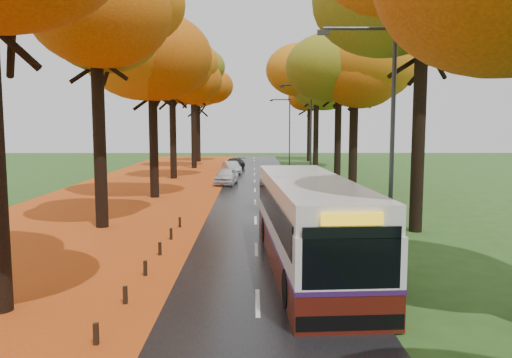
{
  "coord_description": "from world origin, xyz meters",
  "views": [
    {
      "loc": [
        -0.12,
        -7.49,
        5.01
      ],
      "look_at": [
        0.0,
        14.43,
        2.6
      ],
      "focal_mm": 35.0,
      "sensor_mm": 36.0,
      "label": 1
    }
  ],
  "objects_px": {
    "streetlamp_mid": "(308,128)",
    "bus": "(309,221)",
    "streetlamp_far": "(287,127)",
    "car_silver": "(231,167)",
    "car_white": "(226,176)",
    "car_dark": "(234,164)",
    "streetlamp_near": "(384,134)"
  },
  "relations": [
    {
      "from": "streetlamp_mid",
      "to": "streetlamp_far",
      "type": "distance_m",
      "value": 22.0
    },
    {
      "from": "streetlamp_near",
      "to": "streetlamp_mid",
      "type": "relative_size",
      "value": 1.0
    },
    {
      "from": "streetlamp_far",
      "to": "car_dark",
      "type": "height_order",
      "value": "streetlamp_far"
    },
    {
      "from": "streetlamp_far",
      "to": "car_white",
      "type": "xyz_separation_m",
      "value": [
        -6.3,
        -18.29,
        -3.99
      ]
    },
    {
      "from": "car_white",
      "to": "car_silver",
      "type": "height_order",
      "value": "car_white"
    },
    {
      "from": "streetlamp_near",
      "to": "car_white",
      "type": "height_order",
      "value": "streetlamp_near"
    },
    {
      "from": "streetlamp_mid",
      "to": "car_dark",
      "type": "distance_m",
      "value": 19.07
    },
    {
      "from": "bus",
      "to": "car_dark",
      "type": "height_order",
      "value": "bus"
    },
    {
      "from": "streetlamp_far",
      "to": "streetlamp_near",
      "type": "bearing_deg",
      "value": -90.0
    },
    {
      "from": "car_silver",
      "to": "car_dark",
      "type": "height_order",
      "value": "car_silver"
    },
    {
      "from": "streetlamp_far",
      "to": "car_dark",
      "type": "xyz_separation_m",
      "value": [
        -6.24,
        -4.45,
        -4.07
      ]
    },
    {
      "from": "bus",
      "to": "car_white",
      "type": "height_order",
      "value": "bus"
    },
    {
      "from": "streetlamp_mid",
      "to": "bus",
      "type": "distance_m",
      "value": 20.68
    },
    {
      "from": "bus",
      "to": "car_silver",
      "type": "height_order",
      "value": "bus"
    },
    {
      "from": "streetlamp_near",
      "to": "streetlamp_mid",
      "type": "height_order",
      "value": "same"
    },
    {
      "from": "bus",
      "to": "car_silver",
      "type": "bearing_deg",
      "value": 93.75
    },
    {
      "from": "streetlamp_far",
      "to": "car_dark",
      "type": "distance_m",
      "value": 8.67
    },
    {
      "from": "bus",
      "to": "streetlamp_far",
      "type": "bearing_deg",
      "value": 83.75
    },
    {
      "from": "streetlamp_mid",
      "to": "bus",
      "type": "xyz_separation_m",
      "value": [
        -2.12,
        -20.35,
        -3.06
      ]
    },
    {
      "from": "streetlamp_mid",
      "to": "car_white",
      "type": "relative_size",
      "value": 2.0
    },
    {
      "from": "streetlamp_far",
      "to": "car_dark",
      "type": "relative_size",
      "value": 1.93
    },
    {
      "from": "streetlamp_near",
      "to": "car_dark",
      "type": "bearing_deg",
      "value": 98.96
    },
    {
      "from": "streetlamp_near",
      "to": "streetlamp_far",
      "type": "relative_size",
      "value": 1.0
    },
    {
      "from": "car_white",
      "to": "bus",
      "type": "bearing_deg",
      "value": -72.54
    },
    {
      "from": "car_dark",
      "to": "streetlamp_far",
      "type": "bearing_deg",
      "value": 51.75
    },
    {
      "from": "car_silver",
      "to": "streetlamp_mid",
      "type": "bearing_deg",
      "value": -80.45
    },
    {
      "from": "bus",
      "to": "car_silver",
      "type": "relative_size",
      "value": 3.21
    },
    {
      "from": "streetlamp_far",
      "to": "car_silver",
      "type": "distance_m",
      "value": 11.67
    },
    {
      "from": "bus",
      "to": "streetlamp_mid",
      "type": "bearing_deg",
      "value": 80.67
    },
    {
      "from": "streetlamp_mid",
      "to": "streetlamp_far",
      "type": "height_order",
      "value": "same"
    },
    {
      "from": "streetlamp_far",
      "to": "car_white",
      "type": "bearing_deg",
      "value": -109.0
    },
    {
      "from": "bus",
      "to": "car_white",
      "type": "xyz_separation_m",
      "value": [
        -4.18,
        24.06,
        -0.94
      ]
    }
  ]
}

